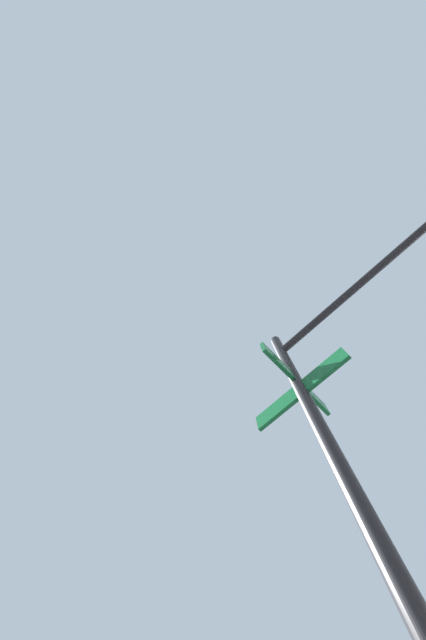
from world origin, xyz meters
TOP-DOWN VIEW (x-y plane):
  - traffic_signal_near at (-6.22, -6.24)m, footprint 1.48×3.11m

SIDE VIEW (x-z plane):
  - traffic_signal_near at x=-6.22m, z-range 1.08..6.27m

